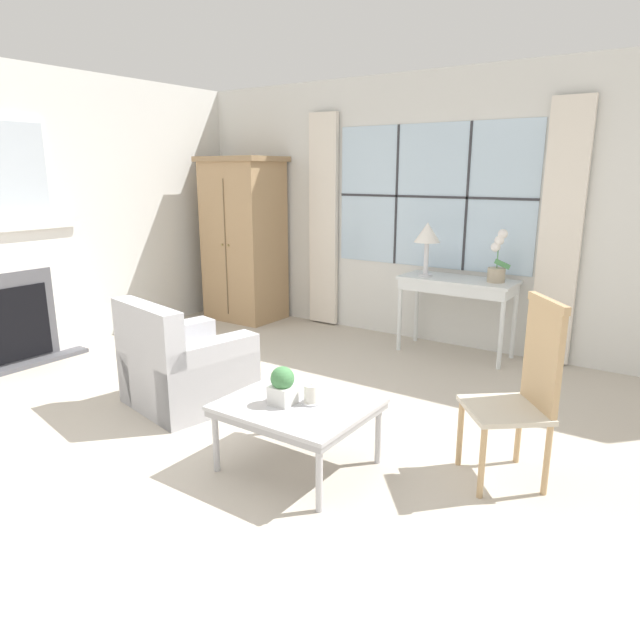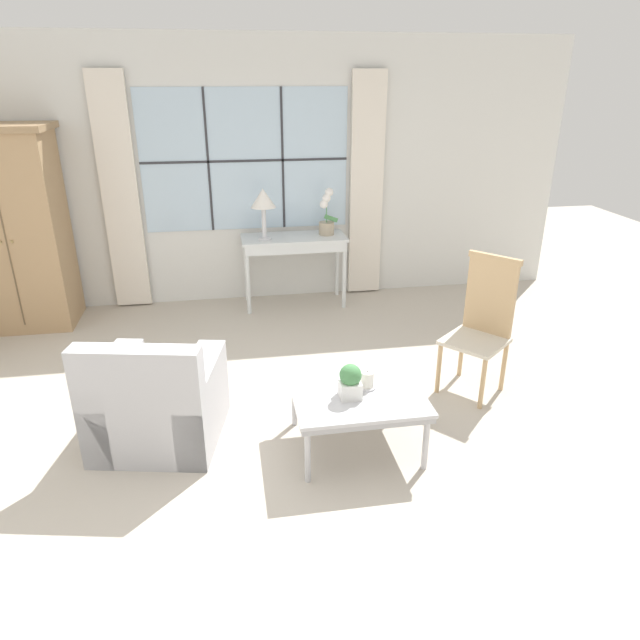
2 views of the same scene
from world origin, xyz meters
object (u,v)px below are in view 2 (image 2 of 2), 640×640
at_px(console_table, 294,245).
at_px(potted_plant_small, 350,381).
at_px(armoire, 17,229).
at_px(pillar_candle, 367,380).
at_px(armchair_upholstered, 158,404).
at_px(side_chair_wooden, 483,319).
at_px(potted_orchid, 327,217).
at_px(coffee_table, 357,397).
at_px(table_lamp, 263,200).

xyz_separation_m(console_table, potted_plant_small, (0.01, -2.82, -0.14)).
xyz_separation_m(armoire, pillar_candle, (2.90, -2.65, -0.51)).
height_order(armoire, potted_plant_small, armoire).
bearing_deg(pillar_candle, console_table, 93.17).
xyz_separation_m(armchair_upholstered, side_chair_wooden, (2.52, 0.34, 0.32)).
bearing_deg(potted_orchid, armchair_upholstered, -123.49).
height_order(console_table, potted_plant_small, console_table).
bearing_deg(pillar_candle, coffee_table, -157.31).
bearing_deg(table_lamp, coffee_table, -81.68).
height_order(armchair_upholstered, potted_plant_small, armchair_upholstered).
bearing_deg(armoire, potted_orchid, 1.93).
distance_m(armoire, side_chair_wooden, 4.50).
bearing_deg(pillar_candle, armoire, 137.65).
bearing_deg(console_table, pillar_candle, -86.83).
distance_m(potted_orchid, side_chair_wooden, 2.34).
xyz_separation_m(coffee_table, pillar_candle, (0.08, 0.03, 0.10)).
bearing_deg(potted_plant_small, side_chair_wooden, 29.91).
bearing_deg(console_table, armchair_upholstered, -117.45).
relative_size(side_chair_wooden, pillar_candle, 8.45).
relative_size(armoire, console_table, 1.75).
height_order(potted_orchid, pillar_candle, potted_orchid).
height_order(potted_orchid, armchair_upholstered, potted_orchid).
xyz_separation_m(console_table, potted_orchid, (0.37, 0.03, 0.28)).
xyz_separation_m(armchair_upholstered, pillar_candle, (1.42, -0.27, 0.20)).
xyz_separation_m(armoire, coffee_table, (2.83, -2.68, -0.61)).
bearing_deg(console_table, potted_orchid, 4.57).
bearing_deg(armoire, coffee_table, -43.48).
xyz_separation_m(potted_orchid, armchair_upholstered, (-1.64, -2.48, -0.69)).
distance_m(console_table, pillar_candle, 2.73).
relative_size(table_lamp, potted_orchid, 1.07).
relative_size(potted_orchid, armchair_upholstered, 0.52).
height_order(potted_orchid, side_chair_wooden, potted_orchid).
xyz_separation_m(console_table, side_chair_wooden, (1.25, -2.11, -0.08)).
bearing_deg(coffee_table, console_table, 91.51).
distance_m(console_table, potted_plant_small, 2.83).
bearing_deg(side_chair_wooden, potted_plant_small, -150.09).
relative_size(table_lamp, coffee_table, 0.62).
xyz_separation_m(armoire, table_lamp, (2.43, 0.01, 0.20)).
bearing_deg(coffee_table, potted_plant_small, -133.01).
distance_m(side_chair_wooden, potted_plant_small, 1.43).
height_order(coffee_table, potted_plant_small, potted_plant_small).
distance_m(potted_orchid, armchair_upholstered, 3.05).
relative_size(console_table, potted_plant_small, 4.77).
height_order(potted_orchid, potted_plant_small, potted_orchid).
relative_size(coffee_table, potted_plant_small, 3.68).
bearing_deg(table_lamp, pillar_candle, -79.94).
height_order(table_lamp, coffee_table, table_lamp).
bearing_deg(armchair_upholstered, potted_orchid, 56.51).
height_order(table_lamp, potted_orchid, table_lamp).
bearing_deg(side_chair_wooden, potted_orchid, 112.31).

